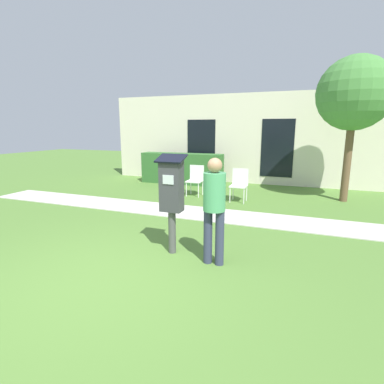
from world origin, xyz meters
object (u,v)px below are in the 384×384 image
outdoor_chair_left (196,178)px  outdoor_chair_middle (239,182)px  person_standing (214,203)px  parking_meter (172,191)px

outdoor_chair_left → outdoor_chair_middle: 1.42m
person_standing → parking_meter: bearing=169.9°
person_standing → outdoor_chair_left: person_standing is taller
parking_meter → outdoor_chair_left: bearing=105.3°
person_standing → outdoor_chair_middle: (-0.49, 4.02, -0.40)m
parking_meter → outdoor_chair_middle: bearing=86.2°
outdoor_chair_middle → parking_meter: bearing=-88.3°
parking_meter → person_standing: parking_meter is taller
parking_meter → outdoor_chair_middle: (0.26, 3.87, -0.49)m
parking_meter → outdoor_chair_middle: 3.91m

